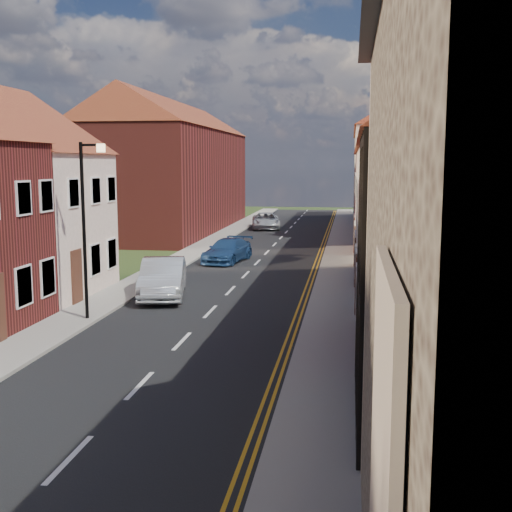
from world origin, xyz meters
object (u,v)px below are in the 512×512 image
lamppost (86,219)px  car_distant (266,221)px  car_mid (163,278)px  car_far (227,251)px

lamppost → car_distant: lamppost is taller
car_mid → lamppost: bearing=-119.2°
car_far → car_distant: bearing=100.9°
car_distant → car_mid: bearing=-99.9°
lamppost → car_mid: 5.31m
car_mid → car_far: 9.69m
lamppost → car_far: (2.14, 14.00, -2.90)m
car_mid → car_far: car_mid is taller
lamppost → car_far: size_ratio=1.36×
lamppost → car_mid: bearing=73.0°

